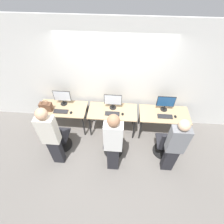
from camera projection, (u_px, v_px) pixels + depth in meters
name	position (u px, v px, depth m)	size (l,w,h in m)	color
ground_plane	(112.00, 138.00, 4.70)	(20.00, 20.00, 0.00)	slate
wall_back	(114.00, 78.00, 4.21)	(12.00, 0.05, 2.80)	silver
desk_left	(63.00, 110.00, 4.53)	(1.23, 0.61, 0.72)	tan
monitor_left	(62.00, 97.00, 4.41)	(0.44, 0.17, 0.42)	black
keyboard_left	(61.00, 111.00, 4.37)	(0.36, 0.14, 0.02)	#262628
mouse_left	(71.00, 113.00, 4.34)	(0.06, 0.09, 0.03)	black
office_chair_left	(60.00, 138.00, 4.24)	(0.48, 0.48, 0.90)	black
person_left	(51.00, 136.00, 3.56)	(0.36, 0.23, 1.73)	#232328
desk_center	(113.00, 113.00, 4.46)	(1.23, 0.61, 0.72)	tan
monitor_center	(113.00, 101.00, 4.31)	(0.44, 0.17, 0.42)	black
keyboard_center	(112.00, 114.00, 4.32)	(0.36, 0.14, 0.02)	#262628
mouse_center	(123.00, 114.00, 4.30)	(0.06, 0.09, 0.03)	black
office_chair_center	(113.00, 144.00, 4.12)	(0.48, 0.48, 0.90)	black
person_center	(113.00, 143.00, 3.44)	(0.36, 0.23, 1.74)	#232328
desk_right	(164.00, 116.00, 4.39)	(1.23, 0.61, 0.72)	tan
monitor_right	(166.00, 103.00, 4.27)	(0.44, 0.17, 0.42)	black
keyboard_right	(165.00, 116.00, 4.25)	(0.36, 0.14, 0.02)	#262628
mouse_right	(175.00, 117.00, 4.24)	(0.06, 0.09, 0.03)	black
office_chair_right	(166.00, 145.00, 4.11)	(0.48, 0.48, 0.90)	black
person_right	(175.00, 146.00, 3.47)	(0.36, 0.21, 1.64)	#232328
handbag	(46.00, 107.00, 4.34)	(0.30, 0.18, 0.25)	brown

